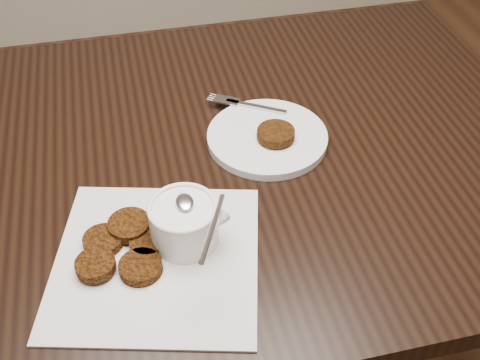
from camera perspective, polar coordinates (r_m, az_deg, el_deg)
name	(u,v)px	position (r m, az deg, el deg)	size (l,w,h in m)	color
table	(189,284)	(1.32, -4.99, -10.11)	(1.39, 0.90, 0.75)	black
napkin	(157,259)	(0.88, -8.14, -7.67)	(0.30, 0.30, 0.00)	silver
sauce_ramekin	(182,206)	(0.85, -5.64, -2.57)	(0.14, 0.14, 0.14)	white
patty_cluster	(123,244)	(0.89, -11.30, -6.13)	(0.21, 0.21, 0.02)	#66340D
plate_with_patty	(267,134)	(1.06, 2.68, 4.52)	(0.22, 0.22, 0.03)	silver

